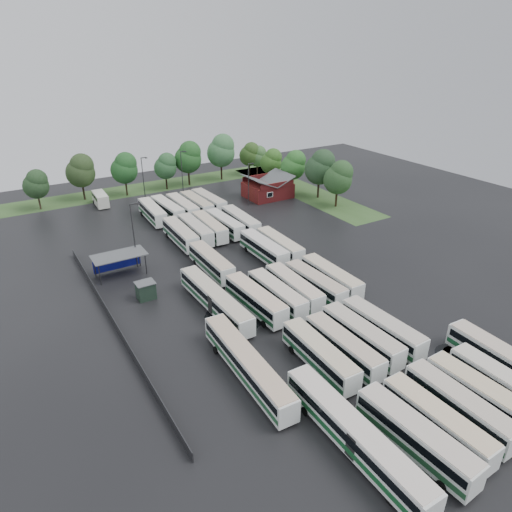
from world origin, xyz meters
TOP-DOWN VIEW (x-y plane):
  - ground at (0.00, 0.00)m, footprint 160.00×160.00m
  - brick_building at (24.00, 42.77)m, footprint 10.07×8.60m
  - wash_shed at (-17.20, 22.02)m, footprint 8.20×4.20m
  - utility_hut at (-16.20, 12.60)m, footprint 2.70×2.20m
  - grass_strip_north at (2.00, 64.80)m, footprint 80.00×10.00m
  - grass_strip_east at (34.00, 42.80)m, footprint 10.00×50.00m
  - west_fence at (-22.20, 8.00)m, footprint 0.10×50.00m
  - bus_r0c0 at (-4.58, -26.25)m, footprint 3.16×12.21m
  - bus_r0c1 at (-1.35, -25.97)m, footprint 2.67×11.51m
  - bus_r0c2 at (2.14, -25.75)m, footprint 2.51×11.56m
  - bus_r0c3 at (5.24, -26.10)m, footprint 2.82×11.77m
  - bus_r0c4 at (8.51, -26.33)m, footprint 2.54×11.55m
  - bus_r1c0 at (-4.54, -12.51)m, footprint 2.90×11.80m
  - bus_r1c1 at (-1.21, -12.75)m, footprint 2.50×11.55m
  - bus_r1c2 at (2.04, -12.24)m, footprint 2.68×11.89m
  - bus_r1c3 at (5.34, -12.38)m, footprint 2.90×12.00m
  - bus_r2c0 at (-4.48, 1.51)m, footprint 3.05×12.10m
  - bus_r2c1 at (-1.12, 1.28)m, footprint 2.59×11.64m
  - bus_r2c2 at (1.95, 1.47)m, footprint 2.80×11.77m
  - bus_r2c3 at (5.29, 0.89)m, footprint 2.80×11.66m
  - bus_r2c4 at (8.48, 1.11)m, footprint 2.67×11.89m
  - bus_r3c0 at (-4.56, 14.96)m, footprint 2.64×11.96m
  - bus_r3c3 at (5.34, 15.00)m, footprint 2.62×12.06m
  - bus_r3c4 at (8.39, 14.69)m, footprint 2.84×11.92m
  - bus_r4c0 at (-4.26, 28.15)m, footprint 2.90×12.20m
  - bus_r4c1 at (-1.06, 28.73)m, footprint 2.85×11.90m
  - bus_r4c2 at (1.86, 28.70)m, footprint 2.93×11.90m
  - bus_r4c3 at (5.06, 28.66)m, footprint 2.72×11.64m
  - bus_r4c4 at (8.35, 28.25)m, footprint 3.00×12.16m
  - bus_r5c0 at (-4.55, 42.14)m, footprint 3.04×12.03m
  - bus_r5c1 at (-1.20, 42.34)m, footprint 3.06×12.05m
  - bus_r5c2 at (1.97, 41.80)m, footprint 2.65×12.08m
  - bus_r5c3 at (5.21, 41.80)m, footprint 2.69×12.03m
  - bus_r5c4 at (8.28, 42.16)m, footprint 2.98×12.10m
  - artic_bus_west_a at (-9.13, -23.25)m, footprint 2.77×17.77m
  - artic_bus_west_b at (-9.17, 4.45)m, footprint 2.81×17.26m
  - artic_bus_west_c at (-12.36, -9.68)m, footprint 3.17×17.49m
  - minibus at (-11.32, 57.07)m, footprint 2.77×6.78m
  - tree_north_0 at (-23.20, 61.49)m, footprint 5.40×5.40m
  - tree_north_1 at (-13.33, 63.31)m, footprint 6.51×6.51m
  - tree_north_2 at (-3.90, 61.37)m, footprint 6.25×6.25m
  - tree_north_3 at (6.13, 61.19)m, footprint 5.48×5.48m
  - tree_north_4 at (12.32, 61.38)m, footprint 6.77×6.77m
  - tree_north_5 at (21.77, 61.63)m, footprint 7.25×7.25m
  - tree_north_6 at (30.44, 61.81)m, footprint 5.38×5.38m
  - tree_east_0 at (33.61, 29.08)m, footprint 6.29×6.29m
  - tree_east_1 at (34.16, 36.17)m, footprint 6.89×6.89m
  - tree_east_2 at (32.16, 43.87)m, footprint 6.03×6.03m
  - tree_east_3 at (30.88, 51.72)m, footprint 5.48×5.48m
  - tree_east_4 at (32.42, 60.92)m, footprint 4.78×4.78m
  - lamp_post_ne at (17.21, 39.91)m, footprint 1.47×0.29m
  - lamp_post_nw at (-13.95, 23.12)m, footprint 1.68×0.33m
  - lamp_post_back_w at (-1.39, 55.69)m, footprint 1.53×0.30m
  - lamp_post_back_e at (8.26, 56.03)m, footprint 1.56×0.30m
  - puddle_0 at (-4.77, -22.37)m, footprint 6.01×6.01m
  - puddle_1 at (10.64, -19.10)m, footprint 4.33×4.33m
  - puddle_2 at (-7.72, 1.68)m, footprint 8.15×8.15m
  - puddle_3 at (2.90, 0.90)m, footprint 3.60×3.60m
  - puddle_4 at (11.10, -18.89)m, footprint 2.66×2.66m

SIDE VIEW (x-z plane):
  - ground at x=0.00m, z-range 0.00..0.00m
  - puddle_0 at x=-4.77m, z-range 0.00..0.01m
  - puddle_1 at x=10.64m, z-range 0.00..0.01m
  - puddle_2 at x=-7.72m, z-range 0.00..0.01m
  - puddle_3 at x=2.90m, z-range 0.00..0.01m
  - puddle_4 at x=11.10m, z-range 0.00..0.01m
  - grass_strip_north at x=2.00m, z-range 0.00..0.01m
  - grass_strip_east at x=34.00m, z-range 0.00..0.01m
  - west_fence at x=-22.20m, z-range 0.00..1.20m
  - utility_hut at x=-16.20m, z-range 0.01..2.63m
  - minibus at x=-11.32m, z-range 0.16..3.08m
  - bus_r0c1 at x=-1.35m, z-range 0.16..3.35m
  - bus_r0c4 at x=8.51m, z-range 0.16..3.37m
  - bus_r1c1 at x=-1.21m, z-range 0.16..3.37m
  - bus_r0c2 at x=2.14m, z-range 0.16..3.38m
  - artic_bus_west_b at x=-9.17m, z-range 0.17..3.37m
  - bus_r4c3 at x=5.06m, z-range 0.16..3.39m
  - bus_r2c3 at x=5.29m, z-range 0.16..3.39m
  - bus_r2c1 at x=-1.12m, z-range 0.16..3.40m
  - artic_bus_west_c at x=-12.36m, z-range 0.18..3.40m
  - bus_r0c3 at x=5.24m, z-range 0.16..3.42m
  - bus_r2c2 at x=1.95m, z-range 0.16..3.42m
  - bus_r1c0 at x=-4.54m, z-range 0.16..3.43m
  - bus_r4c2 at x=1.86m, z-range 0.16..3.45m
  - bus_r4c1 at x=-1.06m, z-range 0.16..3.46m
  - bus_r1c2 at x=2.04m, z-range 0.16..3.46m
  - bus_r3c4 at x=8.39m, z-range 0.16..3.46m
  - bus_r2c4 at x=8.48m, z-range 0.17..3.47m
  - bus_r1c3 at x=5.34m, z-range 0.17..3.48m
  - artic_bus_west_a at x=-9.13m, z-range 0.18..3.47m
  - bus_r5c0 at x=-4.55m, z-range 0.17..3.49m
  - bus_r3c0 at x=-4.56m, z-range 0.17..3.49m
  - bus_r5c1 at x=-1.20m, z-range 0.17..3.49m
  - bus_r5c3 at x=5.21m, z-range 0.17..3.51m
  - bus_r2c0 at x=-4.48m, z-range 0.17..3.51m
  - bus_r5c4 at x=8.28m, z-range 0.17..3.51m
  - bus_r3c3 at x=5.34m, z-range 0.17..3.52m
  - bus_r5c2 at x=1.97m, z-range 0.17..3.53m
  - bus_r4c4 at x=8.35m, z-range 0.17..3.53m
  - bus_r0c0 at x=-4.58m, z-range 0.17..3.54m
  - bus_r4c0 at x=-4.26m, z-range 0.17..3.55m
  - brick_building at x=24.00m, z-range -0.83..4.56m
  - wash_shed at x=-17.20m, z-range 1.20..4.78m
  - tree_east_4 at x=32.42m, z-range 1.13..9.05m
  - lamp_post_ne at x=17.21m, z-range 0.77..10.33m
  - tree_north_6 at x=30.44m, z-range 1.27..10.19m
  - tree_north_0 at x=-23.20m, z-range 1.28..10.23m
  - lamp_post_back_w at x=-1.39m, z-range 0.80..10.74m
  - tree_east_3 at x=30.88m, z-range 1.30..10.37m
  - tree_north_3 at x=6.13m, z-range 1.30..10.38m
  - lamp_post_back_e at x=8.26m, z-range 0.82..10.95m
  - lamp_post_nw at x=-13.95m, z-range 0.88..11.79m
  - tree_east_2 at x=32.16m, z-range 1.43..11.41m
  - tree_north_2 at x=-3.90m, z-range 1.48..11.84m
  - tree_east_0 at x=33.61m, z-range 1.49..11.91m
  - tree_north_1 at x=-13.33m, z-range 1.54..12.32m
  - tree_north_4 at x=12.32m, z-range 1.61..12.82m
  - tree_east_1 at x=34.16m, z-range 1.63..13.04m
  - tree_north_5 at x=21.77m, z-range 1.72..13.73m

